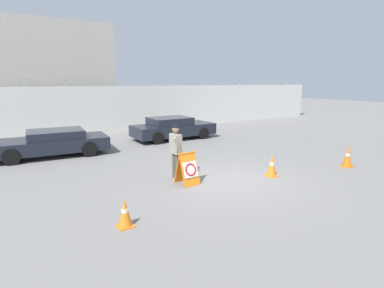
# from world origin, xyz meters

# --- Properties ---
(ground_plane) EXTENTS (90.00, 90.00, 0.00)m
(ground_plane) POSITION_xyz_m (0.00, 0.00, 0.00)
(ground_plane) COLOR gray
(perimeter_wall) EXTENTS (36.00, 0.30, 3.32)m
(perimeter_wall) POSITION_xyz_m (0.00, 11.15, 1.44)
(perimeter_wall) COLOR silver
(perimeter_wall) RESTS_ON ground_plane
(building_block) EXTENTS (6.94, 7.00, 6.78)m
(building_block) POSITION_xyz_m (-2.69, 16.08, 3.39)
(building_block) COLOR #B2ADA3
(building_block) RESTS_ON ground_plane
(barricade_sign) EXTENTS (0.62, 0.67, 1.00)m
(barricade_sign) POSITION_xyz_m (-1.26, 0.46, 0.50)
(barricade_sign) COLOR orange
(barricade_sign) RESTS_ON ground_plane
(security_guard) EXTENTS (0.38, 0.64, 1.76)m
(security_guard) POSITION_xyz_m (-1.29, 1.17, 0.99)
(security_guard) COLOR #514C42
(security_guard) RESTS_ON ground_plane
(traffic_cone_near) EXTENTS (0.37, 0.37, 0.75)m
(traffic_cone_near) POSITION_xyz_m (1.52, -0.43, 0.37)
(traffic_cone_near) COLOR orange
(traffic_cone_near) RESTS_ON ground_plane
(traffic_cone_mid) EXTENTS (0.38, 0.38, 0.81)m
(traffic_cone_mid) POSITION_xyz_m (4.77, -1.18, 0.40)
(traffic_cone_mid) COLOR orange
(traffic_cone_mid) RESTS_ON ground_plane
(traffic_cone_far) EXTENTS (0.35, 0.35, 0.65)m
(traffic_cone_far) POSITION_xyz_m (-3.93, -1.17, 0.32)
(traffic_cone_far) COLOR orange
(traffic_cone_far) RESTS_ON ground_plane
(parked_car_front_coupe) EXTENTS (4.78, 2.31, 1.11)m
(parked_car_front_coupe) POSITION_xyz_m (-4.22, 6.70, 0.58)
(parked_car_front_coupe) COLOR black
(parked_car_front_coupe) RESTS_ON ground_plane
(parked_car_rear_sedan) EXTENTS (4.56, 2.04, 1.22)m
(parked_car_rear_sedan) POSITION_xyz_m (2.05, 7.27, 0.62)
(parked_car_rear_sedan) COLOR black
(parked_car_rear_sedan) RESTS_ON ground_plane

